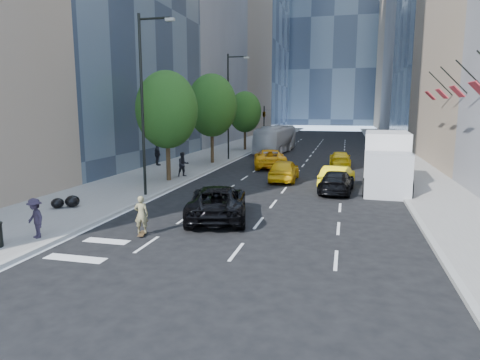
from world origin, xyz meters
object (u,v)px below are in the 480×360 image
(black_sedan_lincoln, at_px, (217,202))
(city_bus, at_px, (276,139))
(box_truck, at_px, (387,160))
(skateboarder, at_px, (141,217))
(black_sedan_mercedes, at_px, (336,182))

(black_sedan_lincoln, xyz_separation_m, city_bus, (-2.16, 30.26, 0.75))
(city_bus, bearing_deg, box_truck, -59.19)
(city_bus, xyz_separation_m, box_truck, (10.42, -20.41, 0.28))
(skateboarder, relative_size, black_sedan_lincoln, 0.27)
(black_sedan_mercedes, bearing_deg, city_bus, -67.78)
(black_sedan_lincoln, relative_size, black_sedan_mercedes, 1.20)
(skateboarder, bearing_deg, black_sedan_lincoln, -137.46)
(black_sedan_lincoln, xyz_separation_m, black_sedan_mercedes, (5.24, 7.61, -0.10))
(black_sedan_lincoln, bearing_deg, box_truck, -143.54)
(skateboarder, relative_size, black_sedan_mercedes, 0.33)
(skateboarder, height_order, black_sedan_lincoln, black_sedan_lincoln)
(city_bus, relative_size, box_truck, 1.45)
(black_sedan_lincoln, height_order, city_bus, city_bus)
(black_sedan_lincoln, xyz_separation_m, box_truck, (8.26, 9.85, 1.03))
(black_sedan_mercedes, relative_size, box_truck, 0.62)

